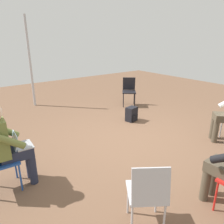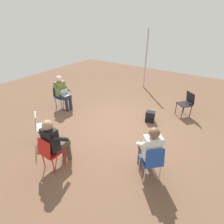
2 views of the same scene
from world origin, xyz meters
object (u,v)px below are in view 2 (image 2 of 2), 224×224
person_in_white (150,148)px  backpack_near_laptop_user (150,117)px  chair_southwest (187,102)px  chair_northeast (41,125)px  person_in_black (54,140)px  chair_northwest (152,160)px  chair_north (50,151)px  person_with_laptop (62,91)px  chair_east (60,95)px

person_in_white → backpack_near_laptop_user: bearing=67.5°
chair_southwest → person_in_white: person_in_white is taller
chair_northeast → person_in_black: bearing=13.9°
chair_northwest → person_in_white: size_ratio=0.69×
chair_northeast → person_in_black: size_ratio=0.69×
chair_northeast → chair_north: (-1.03, 0.56, 0.00)m
chair_northwest → backpack_near_laptop_user: chair_northwest is taller
chair_northeast → person_in_white: person_in_white is taller
chair_southwest → person_in_white: 3.09m
chair_north → chair_northwest: size_ratio=1.00×
chair_northeast → person_in_black: (-1.04, 0.39, 0.20)m
person_with_laptop → backpack_near_laptop_user: size_ratio=3.44×
chair_north → backpack_near_laptop_user: size_ratio=2.36×
person_with_laptop → person_in_black: bearing=47.8°
person_with_laptop → backpack_near_laptop_user: 3.23m
chair_north → person_in_black: person_in_black is taller
chair_northeast → chair_north: same height
person_in_black → backpack_near_laptop_user: (-1.06, -2.95, -0.54)m
chair_east → chair_northwest: 4.32m
chair_southwest → chair_northwest: bearing=130.4°
chair_east → person_in_black: size_ratio=0.69×
chair_southwest → chair_north: (1.90, 4.18, 0.00)m
chair_northeast → person_with_laptop: 1.94m
chair_north → chair_northeast: bearing=152.1°
person_in_white → person_with_laptop: bearing=119.7°
chair_north → person_in_black: 0.26m
chair_east → chair_north: same height
chair_northeast → chair_southwest: size_ratio=1.00×
person_in_black → backpack_near_laptop_user: bearing=70.7°
backpack_near_laptop_user → person_in_black: bearing=70.3°
chair_southwest → person_in_black: size_ratio=0.69×
chair_northeast → chair_northwest: same height
chair_northeast → chair_southwest: bearing=85.5°
chair_southwest → chair_north: bearing=104.8°
chair_north → person_in_white: bearing=31.0°
person_in_white → person_in_black: (1.85, 0.93, 0.00)m
chair_southwest → chair_north: same height
person_with_laptop → person_in_white: (-3.85, 1.13, 0.00)m
chair_north → person_with_laptop: (2.00, -2.22, 0.20)m
person_in_white → backpack_near_laptop_user: size_ratio=3.44×
chair_southwest → chair_northwest: size_ratio=1.00×
chair_southwest → chair_north: size_ratio=1.00×
person_in_white → person_in_black: size_ratio=1.00×
chair_northwest → person_with_laptop: person_with_laptop is taller
chair_northeast → chair_northwest: (-3.00, -0.42, 0.00)m
person_in_white → chair_northeast: bearing=146.7°
chair_northeast → person_in_white: bearing=45.0°
chair_northeast → person_with_laptop: bearing=154.6°
person_with_laptop → backpack_near_laptop_user: (-3.06, -0.89, -0.53)m
chair_northeast → chair_north: 1.17m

